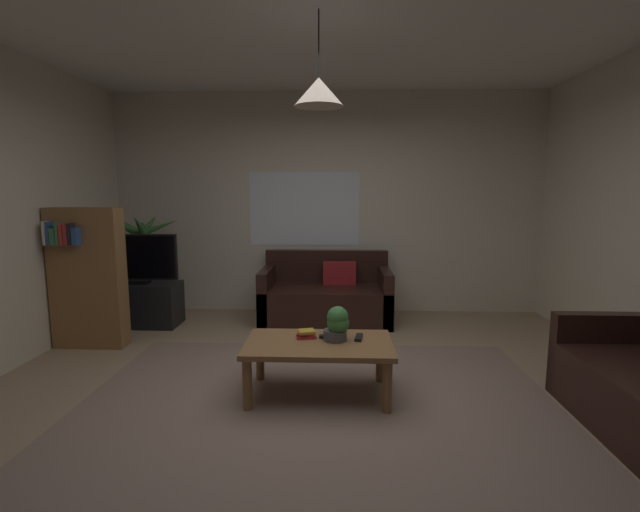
% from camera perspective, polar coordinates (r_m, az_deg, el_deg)
% --- Properties ---
extents(floor, '(5.43, 5.17, 0.02)m').
position_cam_1_polar(floor, '(3.56, -0.20, -17.85)').
color(floor, '#9E8466').
rests_on(floor, ground).
extents(rug, '(3.53, 2.84, 0.01)m').
position_cam_1_polar(rug, '(3.38, -0.35, -19.12)').
color(rug, gray).
rests_on(rug, ground).
extents(wall_back, '(5.55, 0.06, 2.79)m').
position_cam_1_polar(wall_back, '(5.82, 0.90, 6.62)').
color(wall_back, beige).
rests_on(wall_back, ground).
extents(ceiling, '(5.43, 5.17, 0.02)m').
position_cam_1_polar(ceiling, '(3.44, -0.23, 29.48)').
color(ceiling, white).
extents(window_pane, '(1.41, 0.01, 0.93)m').
position_cam_1_polar(window_pane, '(5.80, -2.00, 5.99)').
color(window_pane, white).
extents(couch_under_window, '(1.54, 0.82, 0.82)m').
position_cam_1_polar(couch_under_window, '(5.46, 0.78, -5.36)').
color(couch_under_window, black).
rests_on(couch_under_window, ground).
extents(coffee_table, '(1.11, 0.65, 0.42)m').
position_cam_1_polar(coffee_table, '(3.49, -0.20, -11.82)').
color(coffee_table, olive).
rests_on(coffee_table, ground).
extents(book_on_table_0, '(0.17, 0.12, 0.02)m').
position_cam_1_polar(book_on_table_0, '(3.56, -1.73, -10.18)').
color(book_on_table_0, '#B22D2D').
rests_on(book_on_table_0, coffee_table).
extents(book_on_table_1, '(0.14, 0.09, 0.02)m').
position_cam_1_polar(book_on_table_1, '(3.56, -1.80, -9.85)').
color(book_on_table_1, '#B22D2D').
rests_on(book_on_table_1, coffee_table).
extents(book_on_table_2, '(0.15, 0.13, 0.02)m').
position_cam_1_polar(book_on_table_2, '(3.55, -1.73, -9.54)').
color(book_on_table_2, gold).
rests_on(book_on_table_2, coffee_table).
extents(remote_on_table_0, '(0.07, 0.17, 0.02)m').
position_cam_1_polar(remote_on_table_0, '(3.55, 4.95, -10.23)').
color(remote_on_table_0, black).
rests_on(remote_on_table_0, coffee_table).
extents(remote_on_table_1, '(0.16, 0.06, 0.02)m').
position_cam_1_polar(remote_on_table_1, '(3.56, 1.18, -10.17)').
color(remote_on_table_1, black).
rests_on(remote_on_table_1, coffee_table).
extents(potted_plant_on_table, '(0.20, 0.19, 0.27)m').
position_cam_1_polar(potted_plant_on_table, '(3.46, 2.21, -8.53)').
color(potted_plant_on_table, '#4C4C51').
rests_on(potted_plant_on_table, coffee_table).
extents(tv_stand, '(0.90, 0.44, 0.50)m').
position_cam_1_polar(tv_stand, '(5.68, -21.81, -5.68)').
color(tv_stand, black).
rests_on(tv_stand, ground).
extents(tv, '(0.93, 0.16, 0.57)m').
position_cam_1_polar(tv, '(5.56, -22.19, -0.27)').
color(tv, black).
rests_on(tv, tv_stand).
extents(potted_palm_corner, '(0.90, 0.94, 1.33)m').
position_cam_1_polar(potted_palm_corner, '(6.14, -21.54, -1.16)').
color(potted_palm_corner, '#4C4C51').
rests_on(potted_palm_corner, ground).
extents(bookshelf_corner, '(0.70, 0.31, 1.40)m').
position_cam_1_polar(bookshelf_corner, '(5.03, -27.43, -2.31)').
color(bookshelf_corner, olive).
rests_on(bookshelf_corner, ground).
extents(pendant_lamp, '(0.35, 0.35, 0.64)m').
position_cam_1_polar(pendant_lamp, '(3.35, -0.22, 20.10)').
color(pendant_lamp, black).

